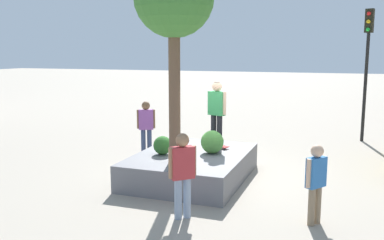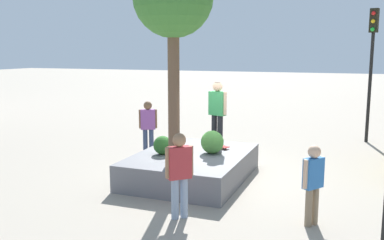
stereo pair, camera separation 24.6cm
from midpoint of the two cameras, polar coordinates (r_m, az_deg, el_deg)
ground_plane at (r=11.65m, az=3.24°, el=-7.46°), size 120.00×120.00×0.00m
planter_ledge at (r=11.28m, az=0.63°, el=-6.22°), size 3.68×2.76×0.68m
plaza_tree at (r=10.13m, az=-1.84°, el=15.81°), size 1.88×1.88×4.85m
boxwood_shrub at (r=11.08m, az=-3.35°, el=-3.42°), size 0.49×0.49×0.49m
hedge_clump at (r=11.17m, az=3.39°, el=-2.99°), size 0.61×0.61×0.61m
skateboard at (r=11.91m, az=3.98°, el=-3.46°), size 0.53×0.81×0.07m
skateboarder at (r=11.73m, az=4.04°, el=1.55°), size 0.35×0.58×1.79m
traffic_light_median at (r=16.85m, az=23.52°, el=8.32°), size 0.37×0.33×4.87m
bystander_watching at (r=8.47m, az=-0.87°, el=-6.72°), size 0.47×0.48×1.75m
passerby_with_bag at (r=13.85m, az=-5.45°, el=-0.51°), size 0.38×0.55×1.75m
pedestrian_crossing at (r=8.51m, az=16.84°, el=-7.72°), size 0.46×0.39×1.59m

